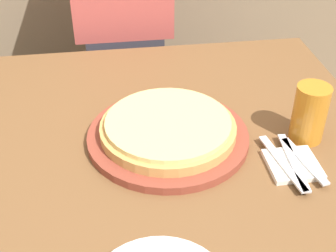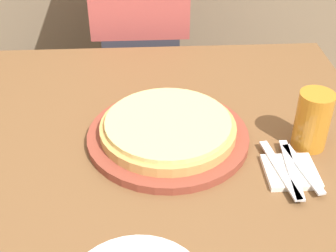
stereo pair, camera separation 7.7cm
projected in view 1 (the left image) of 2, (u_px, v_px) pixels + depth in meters
The scene contains 7 objects.
pizza_on_board at pixel (168, 131), 1.09m from camera, with size 0.38×0.38×0.06m.
beer_glass at pixel (310, 111), 1.07m from camera, with size 0.08×0.08×0.14m.
napkin_stack at pixel (293, 165), 1.02m from camera, with size 0.11×0.11×0.01m.
fork at pixel (282, 163), 1.02m from camera, with size 0.05×0.20×0.00m.
dinner_knife at pixel (293, 162), 1.02m from camera, with size 0.03×0.20×0.00m.
spoon at pixel (304, 160), 1.02m from camera, with size 0.05×0.17×0.00m.
diner_person at pixel (125, 51), 1.72m from camera, with size 0.34×0.20×1.35m.
Camera 1 is at (-0.06, -0.83, 1.44)m, focal length 50.00 mm.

